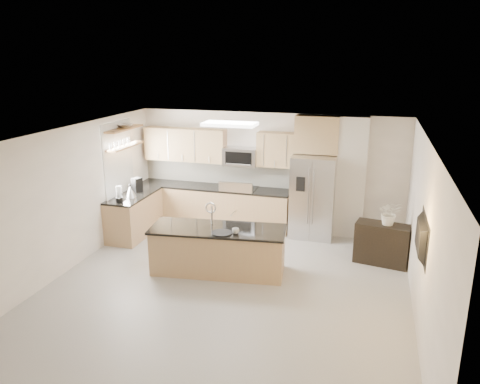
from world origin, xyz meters
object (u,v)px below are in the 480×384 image
(blender, at_px, (119,195))
(kettle, at_px, (130,191))
(credenza, at_px, (382,244))
(flower_vase, at_px, (390,207))
(television, at_px, (417,237))
(cup, at_px, (236,231))
(microwave, at_px, (241,157))
(range, at_px, (239,208))
(refrigerator, at_px, (313,196))
(platter, at_px, (222,233))
(bowl, at_px, (125,125))
(island, at_px, (218,250))
(coffee_maker, at_px, (137,185))

(blender, xyz_separation_m, kettle, (0.05, 0.37, -0.02))
(credenza, height_order, flower_vase, flower_vase)
(flower_vase, distance_m, television, 2.04)
(cup, relative_size, blender, 0.36)
(credenza, bearing_deg, microwave, 168.50)
(range, xyz_separation_m, flower_vase, (3.20, -1.12, 0.66))
(range, height_order, refrigerator, refrigerator)
(platter, bearing_deg, credenza, 27.28)
(credenza, xyz_separation_m, bowl, (-5.37, 0.20, 1.99))
(kettle, xyz_separation_m, television, (5.54, -1.86, 0.30))
(bowl, bearing_deg, microwave, 24.73)
(television, bearing_deg, bowl, 69.02)
(blender, xyz_separation_m, bowl, (-0.18, 0.72, 1.32))
(refrigerator, height_order, blender, refrigerator)
(refrigerator, bearing_deg, platter, -116.87)
(credenza, bearing_deg, range, 170.50)
(refrigerator, height_order, cup, refrigerator)
(refrigerator, distance_m, platter, 2.76)
(range, relative_size, island, 0.46)
(range, distance_m, island, 2.31)
(refrigerator, relative_size, flower_vase, 2.60)
(island, height_order, coffee_maker, island)
(refrigerator, bearing_deg, island, -121.88)
(range, xyz_separation_m, kettle, (-2.02, -1.26, 0.57))
(island, height_order, bowl, bowl)
(island, xyz_separation_m, credenza, (2.85, 1.18, -0.03))
(credenza, height_order, platter, platter)
(range, relative_size, refrigerator, 0.64)
(range, height_order, coffee_maker, coffee_maker)
(refrigerator, height_order, bowl, bowl)
(credenza, distance_m, television, 2.26)
(range, bearing_deg, microwave, 90.00)
(island, bearing_deg, refrigerator, 51.29)
(cup, xyz_separation_m, television, (2.87, -0.67, 0.46))
(microwave, relative_size, bowl, 1.87)
(refrigerator, bearing_deg, bowl, -167.51)
(refrigerator, xyz_separation_m, island, (-1.40, -2.24, -0.47))
(range, xyz_separation_m, coffee_maker, (-2.09, -0.83, 0.59))
(microwave, bearing_deg, refrigerator, -5.86)
(microwave, distance_m, television, 4.79)
(bowl, bearing_deg, cup, -27.96)
(coffee_maker, height_order, bowl, bowl)
(refrigerator, relative_size, kettle, 6.21)
(range, height_order, flower_vase, flower_vase)
(cup, distance_m, coffee_maker, 3.18)
(refrigerator, height_order, island, refrigerator)
(refrigerator, bearing_deg, blender, -157.04)
(range, distance_m, credenza, 3.31)
(blender, height_order, kettle, blender)
(platter, distance_m, flower_vase, 3.13)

